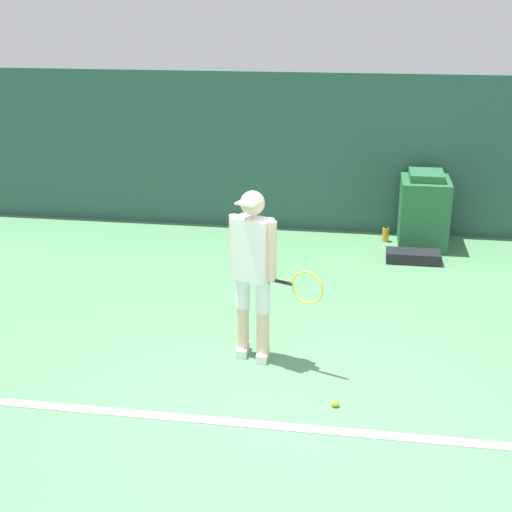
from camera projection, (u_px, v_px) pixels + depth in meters
ground_plane at (299, 412)px, 5.89m from camera, size 24.00×24.00×0.00m
back_wall at (335, 154)px, 10.14m from camera, size 24.00×0.10×2.25m
court_baseline at (296, 428)px, 5.65m from camera, size 21.60×0.10×0.01m
tennis_player at (254, 268)px, 6.48m from camera, size 0.90×0.43×1.62m
tennis_ball at (335, 403)px, 5.95m from camera, size 0.07×0.07×0.07m
covered_chair at (424, 210)px, 9.71m from camera, size 0.64×0.80×1.03m
equipment_bag at (413, 257)px, 9.20m from camera, size 0.69×0.31×0.14m
water_bottle at (386, 234)px, 9.97m from camera, size 0.09×0.09×0.22m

